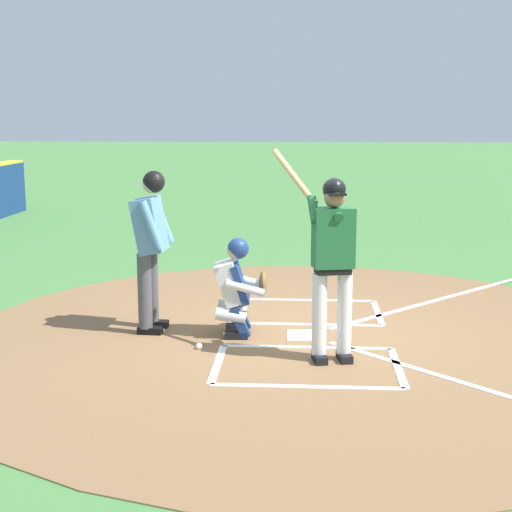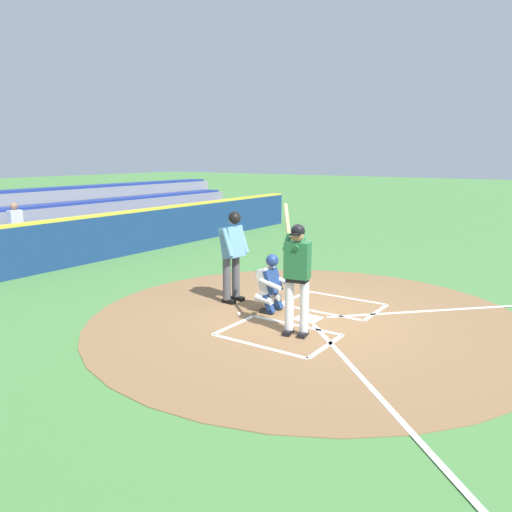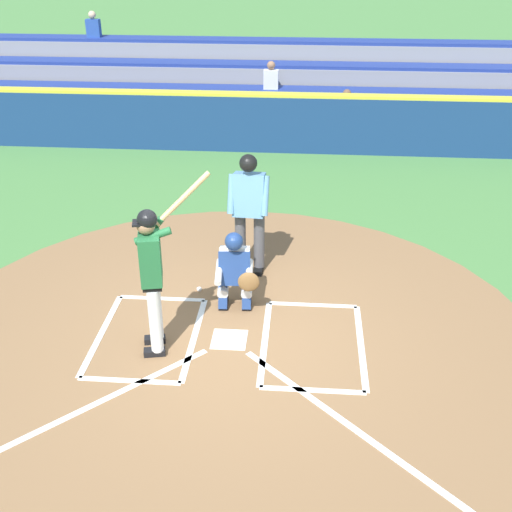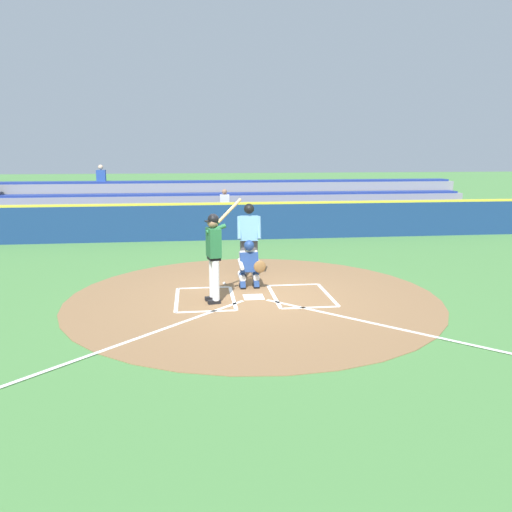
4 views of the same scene
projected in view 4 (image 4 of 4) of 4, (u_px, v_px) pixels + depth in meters
ground_plane at (254, 298)px, 11.22m from camera, size 120.00×120.00×0.00m
dirt_circle at (254, 297)px, 11.22m from camera, size 8.00×8.00×0.01m
home_plate_and_chalk at (259, 309)px, 10.36m from camera, size 7.93×4.91×0.01m
batter at (214, 251)px, 10.67m from camera, size 0.85×0.87×2.13m
catcher at (250, 263)px, 11.87m from camera, size 0.61×0.61×1.13m
plate_umpire at (249, 235)px, 12.75m from camera, size 0.60×0.44×1.86m
baseball at (224, 283)px, 12.27m from camera, size 0.07×0.07×0.07m
backstop_wall at (229, 221)px, 18.38m from camera, size 22.00×0.36×1.31m
bleacher_stand at (224, 211)px, 20.99m from camera, size 20.00×3.40×2.55m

